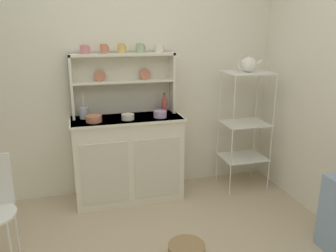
{
  "coord_description": "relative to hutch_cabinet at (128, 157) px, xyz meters",
  "views": [
    {
      "loc": [
        -0.51,
        -1.83,
        1.71
      ],
      "look_at": [
        0.32,
        1.12,
        0.81
      ],
      "focal_mm": 36.4,
      "sensor_mm": 36.0,
      "label": 1
    }
  ],
  "objects": [
    {
      "name": "cup_rose_0",
      "position": [
        -0.35,
        0.12,
        1.07
      ],
      "size": [
        0.09,
        0.08,
        0.08
      ],
      "color": "#D17A84",
      "rests_on": "hutch_shelf_unit"
    },
    {
      "name": "bowl_mixing_large",
      "position": [
        -0.32,
        -0.07,
        0.45
      ],
      "size": [
        0.15,
        0.15,
        0.06
      ],
      "primitive_type": "cylinder",
      "color": "#C67556",
      "rests_on": "hutch_cabinet"
    },
    {
      "name": "hutch_shelf_unit",
      "position": [
        0.0,
        0.16,
        0.78
      ],
      "size": [
        1.02,
        0.18,
        0.61
      ],
      "color": "silver",
      "rests_on": "hutch_cabinet"
    },
    {
      "name": "cup_terracotta_1",
      "position": [
        -0.17,
        0.12,
        1.07
      ],
      "size": [
        0.08,
        0.07,
        0.09
      ],
      "color": "#C67556",
      "rests_on": "hutch_shelf_unit"
    },
    {
      "name": "bakers_rack",
      "position": [
        1.25,
        -0.08,
        0.35
      ],
      "size": [
        0.47,
        0.37,
        1.27
      ],
      "color": "silver",
      "rests_on": "ground"
    },
    {
      "name": "porcelain_teapot",
      "position": [
        1.24,
        -0.08,
        0.9
      ],
      "size": [
        0.24,
        0.15,
        0.18
      ],
      "color": "white",
      "rests_on": "bakers_rack"
    },
    {
      "name": "cup_cream_4",
      "position": [
        0.37,
        0.12,
        1.07
      ],
      "size": [
        0.09,
        0.08,
        0.08
      ],
      "color": "silver",
      "rests_on": "hutch_shelf_unit"
    },
    {
      "name": "utensil_jar",
      "position": [
        -0.4,
        0.08,
        0.47
      ],
      "size": [
        0.08,
        0.08,
        0.25
      ],
      "color": "#B2B7C6",
      "rests_on": "hutch_cabinet"
    },
    {
      "name": "wall_back",
      "position": [
        0.03,
        0.26,
        0.81
      ],
      "size": [
        3.84,
        0.05,
        2.5
      ],
      "primitive_type": "cube",
      "color": "silver",
      "rests_on": "ground"
    },
    {
      "name": "hutch_cabinet",
      "position": [
        0.0,
        0.0,
        0.0
      ],
      "size": [
        1.09,
        0.45,
        0.86
      ],
      "color": "silver",
      "rests_on": "ground"
    },
    {
      "name": "jam_bottle",
      "position": [
        0.4,
        0.09,
        0.5
      ],
      "size": [
        0.06,
        0.06,
        0.21
      ],
      "color": "#B74C47",
      "rests_on": "hutch_cabinet"
    },
    {
      "name": "bowl_cream_small",
      "position": [
        0.32,
        -0.07,
        0.45
      ],
      "size": [
        0.13,
        0.13,
        0.06
      ],
      "primitive_type": "cylinder",
      "color": "#B79ECC",
      "rests_on": "hutch_cabinet"
    },
    {
      "name": "bowl_floral_medium",
      "position": [
        0.0,
        -0.07,
        0.44
      ],
      "size": [
        0.12,
        0.12,
        0.05
      ],
      "primitive_type": "cylinder",
      "color": "silver",
      "rests_on": "hutch_cabinet"
    },
    {
      "name": "cup_gold_2",
      "position": [
        -0.01,
        0.12,
        1.07
      ],
      "size": [
        0.08,
        0.07,
        0.09
      ],
      "color": "#DBB760",
      "rests_on": "hutch_shelf_unit"
    },
    {
      "name": "cup_sage_3",
      "position": [
        0.17,
        0.12,
        1.07
      ],
      "size": [
        0.09,
        0.08,
        0.09
      ],
      "color": "#9EB78E",
      "rests_on": "hutch_shelf_unit"
    }
  ]
}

